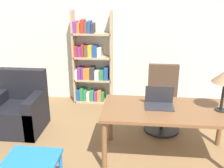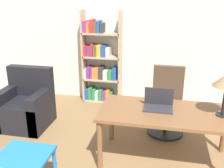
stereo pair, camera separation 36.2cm
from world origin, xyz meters
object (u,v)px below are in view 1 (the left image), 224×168
side_table_blue (30,167)px  armchair (19,111)px  office_chair (162,102)px  bookshelf (91,65)px  laptop (159,102)px  desk (168,115)px

side_table_blue → armchair: 1.70m
office_chair → bookshelf: bearing=143.6°
laptop → bookshelf: bearing=125.4°
side_table_blue → bookshelf: bookshelf is taller
side_table_blue → bookshelf: 2.82m
office_chair → side_table_blue: (-1.54, -1.78, -0.06)m
armchair → office_chair: bearing=6.9°
laptop → desk: bearing=-33.1°
side_table_blue → armchair: bearing=118.2°
office_chair → bookshelf: size_ratio=0.58×
desk → laptop: laptop is taller
laptop → bookshelf: bookshelf is taller
laptop → bookshelf: (-1.25, 1.76, 0.01)m
side_table_blue → armchair: (-0.80, 1.50, -0.08)m
office_chair → side_table_blue: office_chair is taller
side_table_blue → office_chair: bearing=49.1°
side_table_blue → bookshelf: size_ratio=0.31×
desk → armchair: (-2.34, 0.54, -0.32)m
laptop → side_table_blue: bearing=-143.9°
office_chair → desk: bearing=-90.2°
laptop → armchair: bearing=168.2°
armchair → bookshelf: bookshelf is taller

